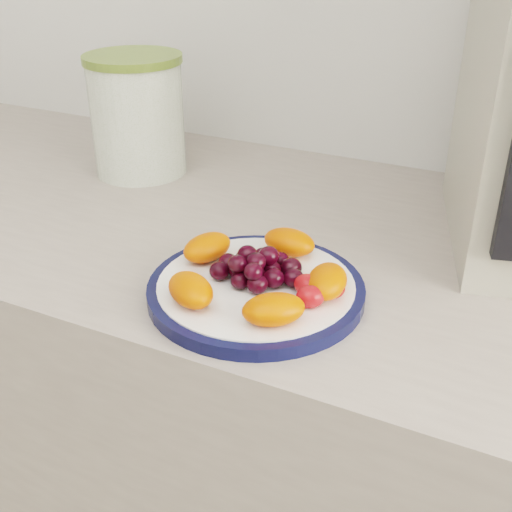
% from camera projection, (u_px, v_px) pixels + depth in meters
% --- Properties ---
extents(counter, '(3.50, 0.60, 0.90)m').
position_uv_depth(counter, '(304.00, 479.00, 1.05)').
color(counter, '#A4978A').
rests_on(counter, floor).
extents(cabinet_face, '(3.48, 0.58, 0.84)m').
position_uv_depth(cabinet_face, '(304.00, 492.00, 1.07)').
color(cabinet_face, '#99845C').
rests_on(cabinet_face, floor).
extents(plate_rim, '(0.24, 0.24, 0.01)m').
position_uv_depth(plate_rim, '(256.00, 290.00, 0.70)').
color(plate_rim, '#0B1035').
rests_on(plate_rim, counter).
extents(plate_face, '(0.22, 0.22, 0.02)m').
position_uv_depth(plate_face, '(256.00, 289.00, 0.70)').
color(plate_face, white).
rests_on(plate_face, counter).
extents(canister, '(0.15, 0.15, 0.17)m').
position_uv_depth(canister, '(138.00, 119.00, 1.00)').
color(canister, '#45631B').
rests_on(canister, counter).
extents(canister_lid, '(0.15, 0.15, 0.01)m').
position_uv_depth(canister_lid, '(132.00, 58.00, 0.96)').
color(canister_lid, olive).
rests_on(canister_lid, canister).
extents(fruit_plate, '(0.21, 0.20, 0.04)m').
position_uv_depth(fruit_plate, '(262.00, 272.00, 0.69)').
color(fruit_plate, '#EF3D03').
rests_on(fruit_plate, plate_face).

